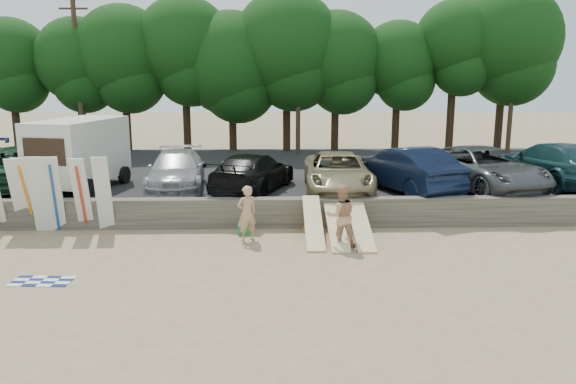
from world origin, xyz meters
name	(u,v)px	position (x,y,z in m)	size (l,w,h in m)	color
ground	(254,255)	(0.00, 0.00, 0.00)	(120.00, 120.00, 0.00)	tan
seawall	(256,213)	(0.00, 3.00, 0.50)	(44.00, 0.50, 1.00)	#6B6356
parking_lot	(261,177)	(0.00, 10.50, 0.35)	(44.00, 14.50, 0.70)	#282828
treeline	(271,52)	(0.52, 17.47, 6.32)	(33.63, 6.53, 9.44)	#382616
utility_poles	(298,68)	(2.00, 16.00, 5.43)	(25.80, 0.26, 9.00)	#473321
box_trailer	(79,150)	(-6.92, 6.22, 2.22)	(3.16, 4.62, 2.71)	beige
car_1	(24,167)	(-9.20, 6.56, 1.54)	(2.79, 6.06, 1.68)	#14371F
car_2	(176,170)	(-3.18, 6.11, 1.44)	(2.07, 5.09, 1.48)	#999A9E
car_3	(253,172)	(-0.20, 5.65, 1.43)	(2.05, 5.05, 1.46)	black
car_4	(338,173)	(3.04, 5.43, 1.44)	(2.44, 5.30, 1.47)	#8E825A
car_5	(407,169)	(5.69, 5.50, 1.55)	(1.81, 5.18, 1.71)	black
car_6	(483,169)	(8.72, 5.71, 1.52)	(2.72, 5.91, 1.64)	#444548
car_7	(553,164)	(11.89, 6.58, 1.56)	(2.42, 5.94, 1.73)	#15363C
surfboard_upright_3	(19,195)	(-7.72, 2.62, 1.25)	(0.50, 0.06, 2.60)	silver
surfboard_upright_4	(27,194)	(-7.46, 2.63, 1.26)	(0.50, 0.06, 2.60)	silver
surfboard_upright_5	(39,195)	(-7.04, 2.50, 1.28)	(0.50, 0.06, 2.60)	silver
surfboard_upright_6	(54,194)	(-6.55, 2.53, 1.28)	(0.50, 0.06, 2.60)	silver
surfboard_upright_7	(82,195)	(-5.66, 2.51, 1.26)	(0.50, 0.06, 2.60)	silver
surfboard_upright_8	(103,194)	(-4.96, 2.51, 1.27)	(0.50, 0.06, 2.60)	silver
surfboard_low_0	(313,222)	(1.84, 1.54, 0.55)	(0.56, 3.00, 0.07)	beige
surfboard_low_1	(336,226)	(2.55, 1.43, 0.45)	(0.56, 3.00, 0.07)	beige
surfboard_low_2	(361,225)	(3.31, 1.42, 0.46)	(0.56, 3.00, 0.07)	beige
beachgoer_a	(247,213)	(-0.25, 1.41, 0.88)	(0.64, 0.42, 1.76)	tan
beachgoer_b	(341,216)	(2.61, 0.73, 0.95)	(0.93, 0.72, 1.91)	tan
cooler	(244,230)	(-0.38, 2.07, 0.16)	(0.38, 0.30, 0.32)	#23813A
gear_bag	(309,229)	(1.74, 2.31, 0.11)	(0.30, 0.25, 0.22)	orange
beach_towel	(42,281)	(-5.27, -1.97, 0.01)	(1.50, 1.50, 0.00)	white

